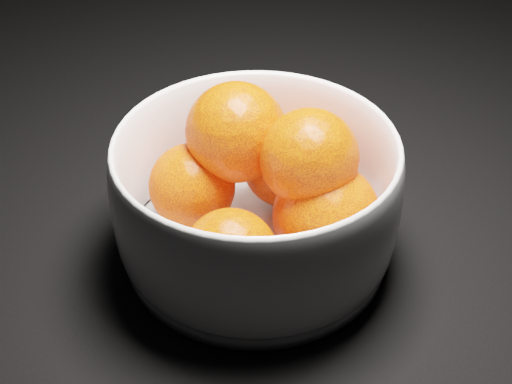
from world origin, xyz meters
name	(u,v)px	position (x,y,z in m)	size (l,w,h in m)	color
bowl	(256,198)	(0.25, -0.21, 0.05)	(0.22, 0.22, 0.11)	white
orange_pile	(269,182)	(0.26, -0.21, 0.06)	(0.16, 0.15, 0.12)	#FF4108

